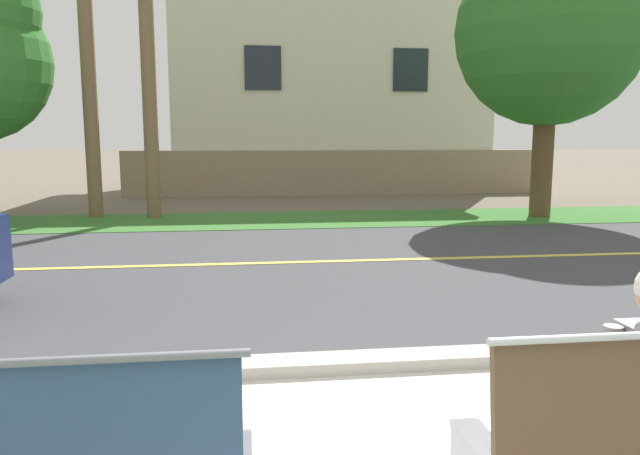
# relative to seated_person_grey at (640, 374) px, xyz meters

# --- Properties ---
(ground_plane) EXTENTS (140.00, 140.00, 0.00)m
(ground_plane) POSITION_rel_seated_person_grey_xyz_m (-1.42, 7.55, -0.68)
(ground_plane) COLOR #665B4C
(curb_edge) EXTENTS (44.00, 0.30, 0.11)m
(curb_edge) POSITION_rel_seated_person_grey_xyz_m (-1.42, 1.90, -0.62)
(curb_edge) COLOR #ADA89E
(curb_edge) RESTS_ON ground_plane
(street_asphalt) EXTENTS (52.00, 8.00, 0.01)m
(street_asphalt) POSITION_rel_seated_person_grey_xyz_m (-1.42, 6.05, -0.67)
(street_asphalt) COLOR #424247
(street_asphalt) RESTS_ON ground_plane
(road_centre_line) EXTENTS (48.00, 0.14, 0.01)m
(road_centre_line) POSITION_rel_seated_person_grey_xyz_m (-1.42, 6.05, -0.67)
(road_centre_line) COLOR #E0CC4C
(road_centre_line) RESTS_ON ground_plane
(far_verge_grass) EXTENTS (48.00, 2.80, 0.02)m
(far_verge_grass) POSITION_rel_seated_person_grey_xyz_m (-1.42, 10.64, -0.67)
(far_verge_grass) COLOR #38702D
(far_verge_grass) RESTS_ON ground_plane
(seated_person_grey) EXTENTS (0.52, 0.68, 1.25)m
(seated_person_grey) POSITION_rel_seated_person_grey_xyz_m (0.00, 0.00, 0.00)
(seated_person_grey) COLOR #333D56
(seated_person_grey) RESTS_ON ground_plane
(shade_tree_centre) EXTENTS (4.11, 4.11, 6.78)m
(shade_tree_centre) POSITION_rel_seated_person_grey_xyz_m (4.94, 10.37, 3.73)
(shade_tree_centre) COLOR brown
(shade_tree_centre) RESTS_ON ground_plane
(garden_wall) EXTENTS (13.00, 0.36, 1.40)m
(garden_wall) POSITION_rel_seated_person_grey_xyz_m (0.91, 16.18, 0.02)
(garden_wall) COLOR gray
(garden_wall) RESTS_ON ground_plane
(house_across_street) EXTENTS (10.97, 6.91, 7.63)m
(house_across_street) POSITION_rel_seated_person_grey_xyz_m (0.98, 19.38, 3.19)
(house_across_street) COLOR beige
(house_across_street) RESTS_ON ground_plane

